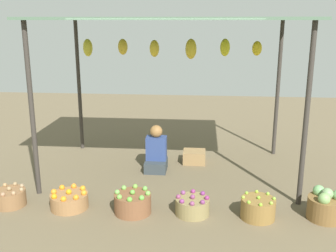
{
  "coord_description": "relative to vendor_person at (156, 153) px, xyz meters",
  "views": [
    {
      "loc": [
        0.52,
        -6.27,
        2.48
      ],
      "look_at": [
        0.0,
        -0.6,
        0.95
      ],
      "focal_mm": 42.31,
      "sensor_mm": 36.0,
      "label": 1
    }
  ],
  "objects": [
    {
      "name": "vendor_person",
      "position": [
        0.0,
        0.0,
        0.0
      ],
      "size": [
        0.36,
        0.44,
        0.78
      ],
      "color": "#333C42",
      "rests_on": "ground"
    },
    {
      "name": "basket_limes",
      "position": [
        1.51,
        -1.57,
        -0.16
      ],
      "size": [
        0.44,
        0.44,
        0.31
      ],
      "color": "olive",
      "rests_on": "ground"
    },
    {
      "name": "wooden_crate_near_vendor",
      "position": [
        0.63,
        0.41,
        -0.19
      ],
      "size": [
        0.39,
        0.36,
        0.22
      ],
      "primitive_type": "cube",
      "color": "#977549",
      "rests_on": "ground"
    },
    {
      "name": "basket_cabbages",
      "position": [
        2.37,
        -1.52,
        -0.12
      ],
      "size": [
        0.46,
        0.46,
        0.42
      ],
      "color": "brown",
      "rests_on": "ground"
    },
    {
      "name": "ground_plane",
      "position": [
        0.26,
        -0.03,
        -0.3
      ],
      "size": [
        14.0,
        14.0,
        0.0
      ],
      "primitive_type": "plane",
      "color": "brown"
    },
    {
      "name": "basket_purple_onions",
      "position": [
        0.67,
        -1.55,
        -0.18
      ],
      "size": [
        0.45,
        0.45,
        0.28
      ],
      "color": "olive",
      "rests_on": "ground"
    },
    {
      "name": "market_stall_structure",
      "position": [
        0.26,
        -0.03,
        2.04
      ],
      "size": [
        4.04,
        2.44,
        2.52
      ],
      "color": "#38332D",
      "rests_on": "ground"
    },
    {
      "name": "basket_oranges",
      "position": [
        -1.01,
        -1.52,
        -0.19
      ],
      "size": [
        0.51,
        0.51,
        0.27
      ],
      "color": "#9A6E43",
      "rests_on": "ground"
    },
    {
      "name": "basket_potatoes",
      "position": [
        -1.84,
        -1.52,
        -0.18
      ],
      "size": [
        0.42,
        0.42,
        0.28
      ],
      "color": "olive",
      "rests_on": "ground"
    },
    {
      "name": "basket_green_apples",
      "position": [
        -0.12,
        -1.57,
        -0.16
      ],
      "size": [
        0.49,
        0.49,
        0.32
      ],
      "color": "brown",
      "rests_on": "ground"
    }
  ]
}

